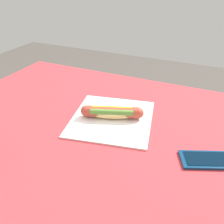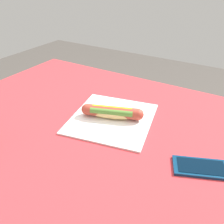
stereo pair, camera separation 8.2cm
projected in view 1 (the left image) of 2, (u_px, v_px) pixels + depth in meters
name	position (u px, v px, depth m)	size (l,w,h in m)	color
dining_table	(100.00, 154.00, 0.87)	(1.24, 0.90, 0.76)	brown
paper_wrapper	(112.00, 118.00, 0.84)	(0.28, 0.29, 0.01)	silver
hot_dog	(112.00, 112.00, 0.83)	(0.21, 0.11, 0.05)	#E5BC75
cell_phone	(207.00, 160.00, 0.66)	(0.16, 0.12, 0.01)	#0A2D4C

